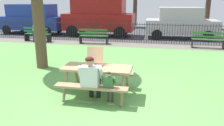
# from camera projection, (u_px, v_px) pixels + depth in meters

# --- Properties ---
(ground) EXTENTS (28.00, 12.03, 0.02)m
(ground) POSITION_uv_depth(u_px,v_px,m) (116.00, 75.00, 7.87)
(ground) COLOR #63A150
(cobblestone_walkway) EXTENTS (28.00, 1.40, 0.01)m
(cobblestone_walkway) POSITION_uv_depth(u_px,v_px,m) (134.00, 45.00, 12.87)
(cobblestone_walkway) COLOR slate
(street_asphalt) EXTENTS (28.00, 7.80, 0.01)m
(street_asphalt) POSITION_uv_depth(u_px,v_px,m) (141.00, 33.00, 17.21)
(street_asphalt) COLOR #424247
(picnic_table_foreground) EXTENTS (1.82, 1.50, 0.79)m
(picnic_table_foreground) POSITION_uv_depth(u_px,v_px,m) (97.00, 73.00, 6.10)
(picnic_table_foreground) COLOR #9F815D
(picnic_table_foreground) RESTS_ON ground
(pizza_box_open) EXTENTS (0.48, 0.55, 0.48)m
(pizza_box_open) POSITION_uv_depth(u_px,v_px,m) (94.00, 62.00, 6.12)
(pizza_box_open) COLOR tan
(pizza_box_open) RESTS_ON picnic_table_foreground
(pizza_slice_on_table) EXTENTS (0.29, 0.28, 0.02)m
(pizza_slice_on_table) POSITION_uv_depth(u_px,v_px,m) (107.00, 68.00, 5.92)
(pizza_slice_on_table) COLOR #F8CF6F
(pizza_slice_on_table) RESTS_ON picnic_table_foreground
(adult_at_table) EXTENTS (0.61, 0.59, 1.19)m
(adult_at_table) POSITION_uv_depth(u_px,v_px,m) (91.00, 77.00, 5.61)
(adult_at_table) COLOR black
(adult_at_table) RESTS_ON ground
(child_at_table) EXTENTS (0.34, 0.33, 0.85)m
(child_at_table) POSITION_uv_depth(u_px,v_px,m) (109.00, 84.00, 5.54)
(child_at_table) COLOR #3D3D3D
(child_at_table) RESTS_ON ground
(iron_fence_streetside) EXTENTS (19.72, 0.03, 1.14)m
(iron_fence_streetside) POSITION_uv_depth(u_px,v_px,m) (136.00, 33.00, 13.37)
(iron_fence_streetside) COLOR black
(iron_fence_streetside) RESTS_ON ground
(park_bench_left) EXTENTS (1.63, 0.60, 0.85)m
(park_bench_left) POSITION_uv_depth(u_px,v_px,m) (37.00, 34.00, 13.76)
(park_bench_left) COLOR #236134
(park_bench_left) RESTS_ON ground
(park_bench_center) EXTENTS (1.62, 0.56, 0.85)m
(park_bench_center) POSITION_uv_depth(u_px,v_px,m) (94.00, 36.00, 13.08)
(park_bench_center) COLOR #306232
(park_bench_center) RESTS_ON ground
(park_bench_right) EXTENTS (1.62, 0.55, 0.85)m
(park_bench_right) POSITION_uv_depth(u_px,v_px,m) (208.00, 40.00, 11.88)
(park_bench_right) COLOR #316031
(park_bench_right) RESTS_ON ground
(person_on_park_bench) EXTENTS (0.62, 0.61, 1.19)m
(person_on_park_bench) POSITION_uv_depth(u_px,v_px,m) (37.00, 30.00, 13.71)
(person_on_park_bench) COLOR #272727
(person_on_park_bench) RESTS_ON ground
(parked_car_left) EXTENTS (4.66, 2.08, 2.08)m
(parked_car_left) POSITION_uv_depth(u_px,v_px,m) (33.00, 18.00, 16.65)
(parked_car_left) COLOR navy
(parked_car_left) RESTS_ON ground
(parked_car_center) EXTENTS (4.71, 2.10, 2.46)m
(parked_car_center) POSITION_uv_depth(u_px,v_px,m) (99.00, 16.00, 15.62)
(parked_car_center) COLOR maroon
(parked_car_center) RESTS_ON ground
(parked_car_right) EXTENTS (4.48, 2.09, 1.94)m
(parked_car_right) POSITION_uv_depth(u_px,v_px,m) (181.00, 23.00, 14.65)
(parked_car_right) COLOR #B9B0BA
(parked_car_right) RESTS_ON ground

